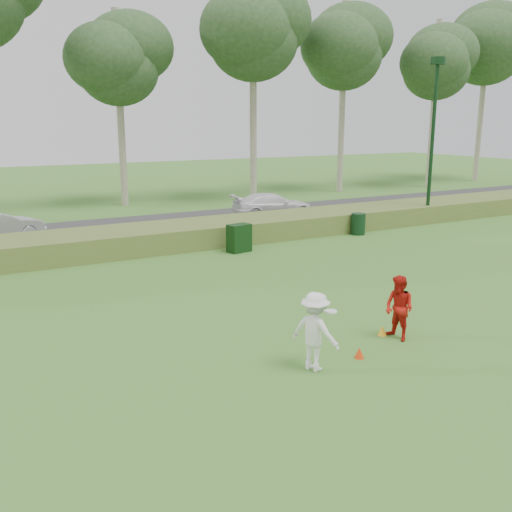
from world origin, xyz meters
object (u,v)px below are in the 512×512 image
player_white (315,332)px  cone_yellow (382,330)px  utility_cabinet (239,238)px  car_right (273,205)px  trash_bin (358,224)px  lamp_post (434,112)px  player_red (399,308)px  cone_orange (359,353)px

player_white → cone_yellow: 2.83m
utility_cabinet → car_right: bearing=39.3°
car_right → trash_bin: bearing=-158.9°
lamp_post → player_red: (-12.56, -11.54, -4.80)m
player_white → trash_bin: 15.15m
lamp_post → car_right: (-6.33, 5.05, -4.89)m
car_right → cone_yellow: bearing=168.1°
player_white → cone_orange: (1.23, 0.00, -0.74)m
lamp_post → car_right: 9.46m
lamp_post → trash_bin: bearing=-171.5°
cone_orange → car_right: (7.77, 17.03, 0.58)m
lamp_post → utility_cabinet: size_ratio=7.25×
lamp_post → utility_cabinet: (-11.62, -1.28, -5.03)m
lamp_post → player_white: lamp_post is taller
trash_bin → car_right: bearing=101.5°
lamp_post → player_red: bearing=-137.4°
player_red → cone_yellow: (-0.15, 0.37, -0.67)m
player_red → trash_bin: size_ratio=1.61×
lamp_post → utility_cabinet: 12.73m
player_red → cone_yellow: player_red is taller
lamp_post → player_red: 17.72m
cone_yellow → utility_cabinet: 9.95m
player_white → cone_orange: size_ratio=6.98×
lamp_post → cone_orange: (-14.10, -11.98, -5.47)m
lamp_post → cone_orange: bearing=-139.6°
lamp_post → car_right: bearing=141.4°
player_white → utility_cabinet: bearing=-44.0°
lamp_post → cone_orange: lamp_post is taller
lamp_post → player_red: size_ratio=5.15×
cone_orange → utility_cabinet: 10.99m
cone_orange → cone_yellow: (1.38, 0.82, 0.00)m
utility_cabinet → cone_yellow: bearing=-107.1°
lamp_post → player_white: (-15.32, -11.98, -4.73)m
cone_yellow → player_red: bearing=-67.8°
utility_cabinet → player_white: bearing=-119.9°
player_red → cone_yellow: size_ratio=6.30×
lamp_post → player_white: bearing=-142.0°
player_white → player_red: bearing=-105.8°
trash_bin → cone_yellow: bearing=-126.1°
player_white → car_right: bearing=-52.7°
lamp_post → cone_orange: size_ratio=33.22×
cone_yellow → lamp_post: bearing=41.3°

